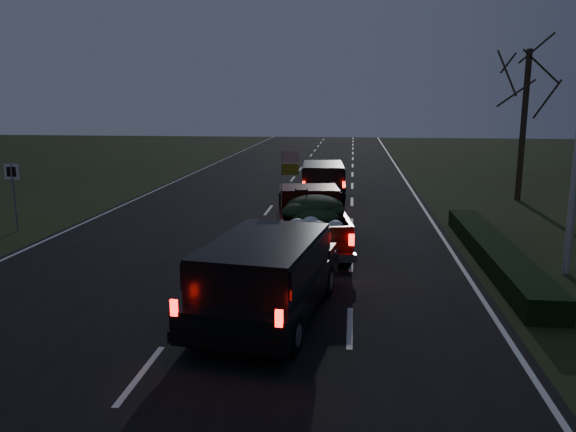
# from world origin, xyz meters

# --- Properties ---
(ground) EXTENTS (120.00, 120.00, 0.00)m
(ground) POSITION_xyz_m (0.00, 0.00, 0.00)
(ground) COLOR black
(ground) RESTS_ON ground
(road_asphalt) EXTENTS (14.00, 120.00, 0.02)m
(road_asphalt) POSITION_xyz_m (0.00, 0.00, 0.01)
(road_asphalt) COLOR black
(road_asphalt) RESTS_ON ground
(hedge_row) EXTENTS (1.00, 10.00, 0.60)m
(hedge_row) POSITION_xyz_m (7.80, 3.00, 0.30)
(hedge_row) COLOR black
(hedge_row) RESTS_ON ground
(route_sign) EXTENTS (0.55, 0.08, 2.50)m
(route_sign) POSITION_xyz_m (-8.50, 5.00, 1.66)
(route_sign) COLOR gray
(route_sign) RESTS_ON ground
(bare_tree_far) EXTENTS (3.60, 3.60, 7.00)m
(bare_tree_far) POSITION_xyz_m (11.50, 14.00, 5.23)
(bare_tree_far) COLOR black
(bare_tree_far) RESTS_ON ground
(pickup_truck) EXTENTS (2.77, 5.61, 2.82)m
(pickup_truck) POSITION_xyz_m (2.29, 3.88, 1.06)
(pickup_truck) COLOR #390B07
(pickup_truck) RESTS_ON ground
(lead_suv) EXTENTS (2.32, 4.91, 1.38)m
(lead_suv) POSITION_xyz_m (2.17, 13.50, 1.04)
(lead_suv) COLOR black
(lead_suv) RESTS_ON ground
(rear_suv) EXTENTS (2.88, 5.44, 1.49)m
(rear_suv) POSITION_xyz_m (1.79, -2.25, 1.13)
(rear_suv) COLOR black
(rear_suv) RESTS_ON ground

